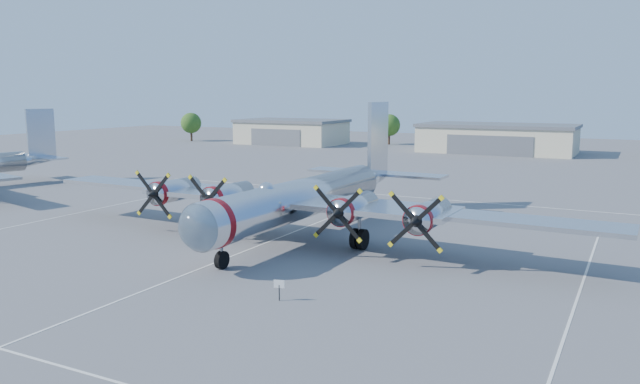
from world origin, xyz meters
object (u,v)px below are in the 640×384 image
at_px(hangar_west, 292,132).
at_px(tree_west, 389,125).
at_px(hangar_center, 497,138).
at_px(tree_far_west, 191,123).
at_px(main_bomber_b29, 308,235).
at_px(info_placard, 279,286).

xyz_separation_m(hangar_west, tree_west, (20.00, 8.04, 1.51)).
bearing_deg(hangar_center, tree_west, 162.18).
bearing_deg(tree_far_west, hangar_west, 9.01).
bearing_deg(main_bomber_b29, hangar_west, 122.31).
relative_size(tree_far_west, main_bomber_b29, 0.14).
height_order(hangar_center, tree_far_west, tree_far_west).
xyz_separation_m(hangar_west, tree_far_west, (-25.00, -3.96, 1.51)).
xyz_separation_m(hangar_center, main_bomber_b29, (1.54, -78.24, -2.71)).
xyz_separation_m(tree_far_west, main_bomber_b29, (71.54, -74.27, -4.22)).
bearing_deg(main_bomber_b29, tree_far_west, 135.49).
bearing_deg(hangar_west, info_placard, -60.40).
bearing_deg(hangar_west, tree_far_west, -170.99).
bearing_deg(tree_west, main_bomber_b29, -72.90).
distance_m(hangar_west, tree_far_west, 25.36).
xyz_separation_m(tree_west, main_bomber_b29, (26.54, -86.27, -4.22)).
distance_m(tree_west, main_bomber_b29, 90.36).
bearing_deg(tree_west, tree_far_west, -165.07).
xyz_separation_m(tree_far_west, info_placard, (77.70, -88.81, -3.42)).
height_order(tree_far_west, info_placard, tree_far_west).
bearing_deg(hangar_center, info_placard, -85.25).
bearing_deg(tree_west, info_placard, -72.03).
distance_m(hangar_west, hangar_center, 45.00).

